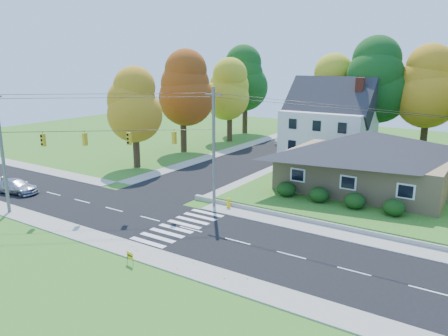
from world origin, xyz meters
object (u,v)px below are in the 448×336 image
object	(u,v)px
silver_sedan	(16,186)
fire_hydrant	(228,203)
white_car	(290,139)
ranch_house	(366,159)

from	to	relation	value
silver_sedan	fire_hydrant	bearing A→B (deg)	-78.30
white_car	fire_hydrant	xyz separation A→B (m)	(7.87, -29.15, -0.37)
white_car	fire_hydrant	size ratio (longest dim) A/B	5.29
ranch_house	silver_sedan	xyz separation A→B (m)	(-27.08, -17.71, -2.60)
ranch_house	silver_sedan	world-z (taller)	ranch_house
ranch_house	fire_hydrant	distance (m)	13.66
silver_sedan	white_car	xyz separation A→B (m)	(10.96, 36.36, 0.13)
silver_sedan	white_car	world-z (taller)	white_car
ranch_house	white_car	world-z (taller)	ranch_house
silver_sedan	white_car	size ratio (longest dim) A/B	0.95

